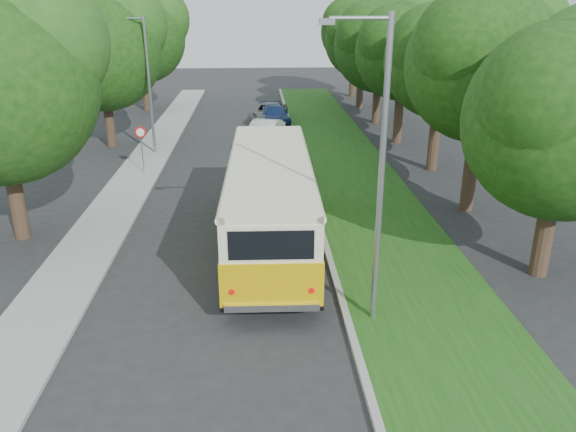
{
  "coord_description": "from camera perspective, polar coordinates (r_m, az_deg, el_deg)",
  "views": [
    {
      "loc": [
        1.23,
        -15.68,
        8.21
      ],
      "look_at": [
        2.22,
        1.76,
        1.5
      ],
      "focal_mm": 35.0,
      "sensor_mm": 36.0,
      "label": 1
    }
  ],
  "objects": [
    {
      "name": "ground",
      "position": [
        17.74,
        -6.9,
        -6.72
      ],
      "size": [
        120.0,
        120.0,
        0.0
      ],
      "primitive_type": "plane",
      "color": "#252528",
      "rests_on": "ground"
    },
    {
      "name": "curb",
      "position": [
        22.35,
        3.06,
        -0.36
      ],
      "size": [
        0.2,
        70.0,
        0.15
      ],
      "primitive_type": "cube",
      "color": "gray",
      "rests_on": "ground"
    },
    {
      "name": "grass_verge",
      "position": [
        22.72,
        8.96,
        -0.26
      ],
      "size": [
        4.5,
        70.0,
        0.13
      ],
      "primitive_type": "cube",
      "color": "#1B4913",
      "rests_on": "ground"
    },
    {
      "name": "sidewalk",
      "position": [
        23.03,
        -18.2,
        -0.81
      ],
      "size": [
        2.2,
        70.0,
        0.12
      ],
      "primitive_type": "cube",
      "color": "gray",
      "rests_on": "ground"
    },
    {
      "name": "treeline",
      "position": [
        33.8,
        0.01,
        17.15
      ],
      "size": [
        24.27,
        41.91,
        9.46
      ],
      "color": "#332319",
      "rests_on": "ground"
    },
    {
      "name": "lamppost_near",
      "position": [
        14.05,
        9.15,
        4.87
      ],
      "size": [
        1.71,
        0.16,
        8.0
      ],
      "color": "gray",
      "rests_on": "ground"
    },
    {
      "name": "lamppost_far",
      "position": [
        32.49,
        -14.12,
        13.17
      ],
      "size": [
        1.71,
        0.16,
        7.5
      ],
      "color": "gray",
      "rests_on": "ground"
    },
    {
      "name": "warning_sign",
      "position": [
        28.98,
        -14.69,
        7.38
      ],
      "size": [
        0.56,
        0.1,
        2.5
      ],
      "color": "gray",
      "rests_on": "ground"
    },
    {
      "name": "vintage_bus",
      "position": [
        19.5,
        -1.83,
        1.3
      ],
      "size": [
        3.06,
        11.08,
        3.27
      ],
      "primitive_type": null,
      "rotation": [
        0.0,
        0.0,
        -0.02
      ],
      "color": "#DBAB06",
      "rests_on": "ground"
    },
    {
      "name": "car_silver",
      "position": [
        27.42,
        -0.92,
        5.26
      ],
      "size": [
        3.27,
        4.84,
        1.53
      ],
      "primitive_type": "imported",
      "rotation": [
        0.0,
        0.0,
        -0.36
      ],
      "color": "#AAA9AE",
      "rests_on": "ground"
    },
    {
      "name": "car_white",
      "position": [
        34.09,
        -2.47,
        8.35
      ],
      "size": [
        2.83,
        4.77,
        1.49
      ],
      "primitive_type": "imported",
      "rotation": [
        0.0,
        0.0,
        -0.3
      ],
      "color": "silver",
      "rests_on": "ground"
    },
    {
      "name": "car_blue",
      "position": [
        40.34,
        -1.39,
        10.22
      ],
      "size": [
        2.38,
        4.68,
        1.3
      ],
      "primitive_type": "imported",
      "rotation": [
        0.0,
        0.0,
        0.13
      ],
      "color": "navy",
      "rests_on": "ground"
    },
    {
      "name": "car_grey",
      "position": [
        41.21,
        -1.92,
        10.46
      ],
      "size": [
        3.02,
        5.06,
        1.32
      ],
      "primitive_type": "imported",
      "rotation": [
        0.0,
        0.0,
        -0.18
      ],
      "color": "#5A5D61",
      "rests_on": "ground"
    }
  ]
}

